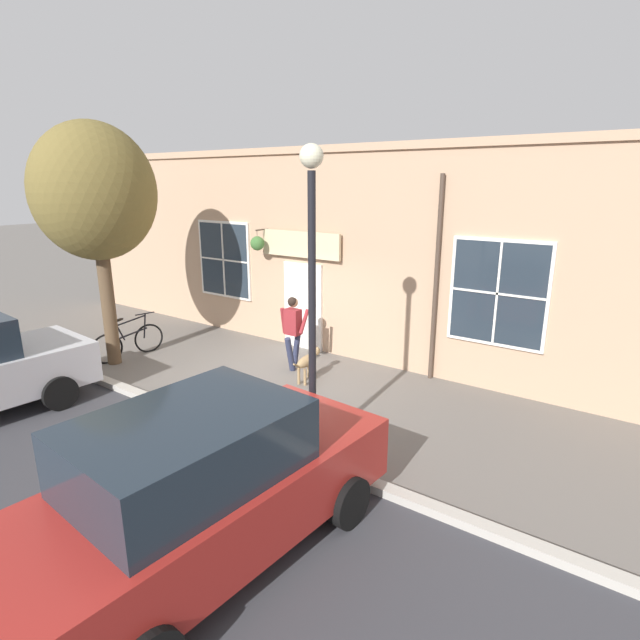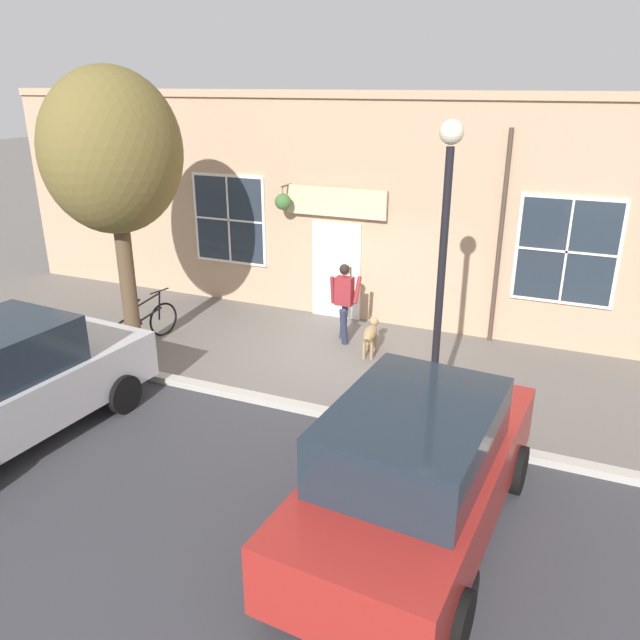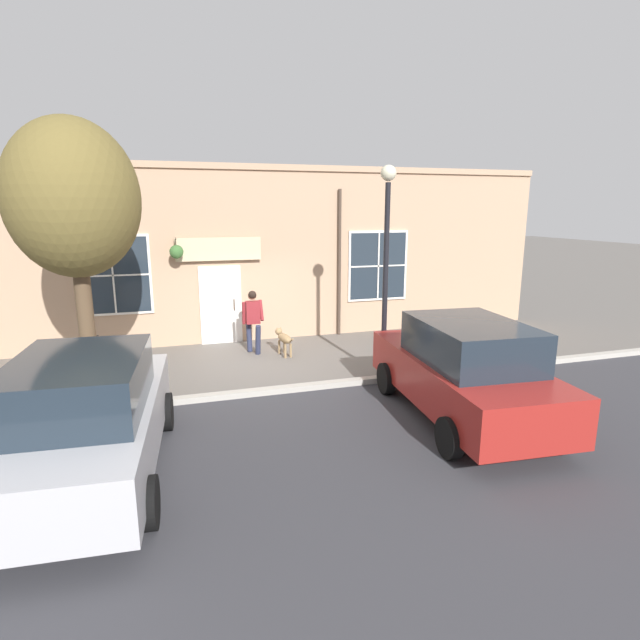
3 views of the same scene
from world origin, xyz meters
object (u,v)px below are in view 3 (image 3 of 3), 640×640
parked_car_mid_block (464,369)px  street_lamp (387,240)px  parked_car_nearest_curb (86,418)px  dog_on_leash (284,338)px  leaning_bicycle (91,372)px  pedestrian_walking (253,316)px  street_tree_by_curb (72,204)px

parked_car_mid_block → street_lamp: street_lamp is taller
parked_car_nearest_curb → parked_car_mid_block: size_ratio=1.00×
dog_on_leash → leaning_bicycle: leaning_bicycle is taller
leaning_bicycle → parked_car_nearest_curb: (3.71, 0.45, 0.50)m
parked_car_nearest_curb → street_lamp: (-2.79, 5.51, 2.05)m
pedestrian_walking → dog_on_leash: (0.39, 0.69, -0.52)m
dog_on_leash → street_tree_by_curb: street_tree_by_curb is taller
parked_car_nearest_curb → parked_car_mid_block: same height
parked_car_mid_block → leaning_bicycle: bearing=-118.1°
parked_car_mid_block → street_lamp: 3.23m
parked_car_mid_block → parked_car_nearest_curb: bearing=-86.9°
street_tree_by_curb → street_lamp: size_ratio=1.16×
dog_on_leash → street_lamp: (2.18, 1.71, 2.50)m
parked_car_nearest_curb → dog_on_leash: bearing=142.6°
pedestrian_walking → leaning_bicycle: pedestrian_walking is taller
pedestrian_walking → parked_car_nearest_curb: bearing=-30.1°
street_tree_by_curb → street_lamp: (0.48, 5.92, -0.72)m
dog_on_leash → street_lamp: size_ratio=0.25×
pedestrian_walking → parked_car_mid_block: size_ratio=0.36×
dog_on_leash → parked_car_nearest_curb: 6.27m
street_lamp → pedestrian_walking: bearing=-137.0°
street_tree_by_curb → street_lamp: 5.98m
dog_on_leash → street_lamp: bearing=38.0°
street_lamp → parked_car_nearest_curb: bearing=-63.2°
dog_on_leash → street_tree_by_curb: 5.57m
pedestrian_walking → parked_car_nearest_curb: (5.36, -3.11, -0.07)m
dog_on_leash → parked_car_nearest_curb: (4.97, -3.80, 0.45)m
pedestrian_walking → street_tree_by_curb: size_ratio=0.31×
pedestrian_walking → leaning_bicycle: size_ratio=0.92×
dog_on_leash → parked_car_nearest_curb: parked_car_nearest_curb is taller
leaning_bicycle → parked_car_mid_block: bearing=61.9°
dog_on_leash → leaning_bicycle: bearing=-73.5°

